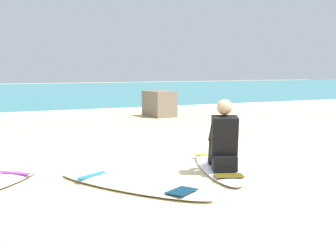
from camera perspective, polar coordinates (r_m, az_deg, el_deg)
name	(u,v)px	position (r m, az deg, el deg)	size (l,w,h in m)	color
ground_plane	(179,165)	(6.75, 1.39, -5.42)	(80.00, 80.00, 0.00)	beige
sea	(4,93)	(27.80, -19.99, 3.50)	(80.00, 28.00, 0.10)	teal
breaking_foam	(57,113)	(14.30, -13.80, 1.05)	(80.00, 0.90, 0.11)	white
surfboard_main	(217,165)	(6.58, 6.24, -5.47)	(1.38, 2.45, 0.08)	silver
surfer_seated	(224,142)	(6.15, 7.01, -2.54)	(0.60, 0.77, 0.95)	black
surfboard_spare_near	(131,185)	(5.49, -4.68, -7.92)	(1.57, 2.22, 0.08)	#EFE5C6
shoreline_rock	(159,104)	(13.48, -1.10, 2.31)	(0.68, 0.97, 0.76)	#756656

